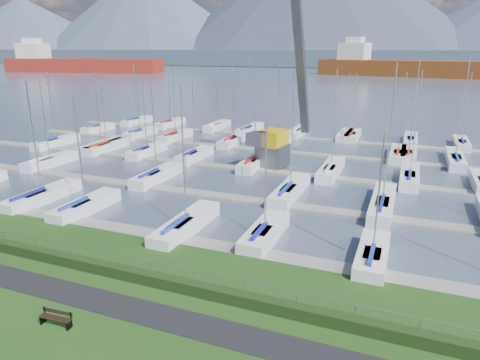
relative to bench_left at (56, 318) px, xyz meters
The scene contains 12 objects.
path 3.95m from the bench_left, 40.63° to the left, with size 160.00×2.00×0.04m, color black.
water 265.57m from the bench_left, 89.36° to the left, with size 800.00×540.00×0.20m, color #485469.
hedge 5.95m from the bench_left, 59.98° to the left, with size 80.00×0.70×0.70m, color black.
fence 6.35m from the bench_left, 61.80° to the left, with size 0.04×0.04×80.00m, color gray.
foothill 335.62m from the bench_left, 89.49° to the left, with size 900.00×80.00×12.00m, color #465566.
mountains 412.91m from the bench_left, 88.56° to the left, with size 1190.00×360.00×115.00m.
docks 31.70m from the bench_left, 84.61° to the left, with size 90.00×41.60×0.25m.
bench_left is the anchor object (origin of this frame).
crane 35.29m from the bench_left, 88.10° to the left, with size 4.81×13.35×22.35m.
cargo_ship_west 255.97m from the bench_left, 131.43° to the left, with size 93.58×35.00×21.50m.
cargo_ship_mid 222.87m from the bench_left, 85.27° to the left, with size 112.96×37.04×21.50m.
sailboat_fleet 35.76m from the bench_left, 85.78° to the left, with size 75.71×49.60×13.19m.
Camera 1 is at (12.48, -19.30, 13.44)m, focal length 32.00 mm.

